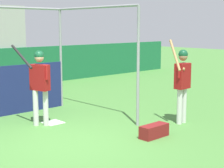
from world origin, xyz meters
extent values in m
plane|color=#477F38|center=(0.00, 0.00, 0.00)|extent=(60.00, 60.00, 0.00)
cube|color=maroon|center=(2.75, 7.78, 1.59)|extent=(0.45, 0.40, 0.10)
cube|color=maroon|center=(2.75, 7.96, 1.82)|extent=(0.45, 0.06, 0.40)
cylinder|color=gray|center=(2.15, -0.07, 1.44)|extent=(0.07, 0.07, 2.89)
cylinder|color=gray|center=(2.15, 3.07, 1.44)|extent=(0.07, 0.07, 2.89)
cylinder|color=gray|center=(2.15, 1.50, 2.89)|extent=(0.06, 3.14, 0.06)
cube|color=navy|center=(0.19, 3.05, 0.68)|extent=(3.85, 0.03, 1.35)
cube|color=white|center=(0.78, 1.55, 0.01)|extent=(0.44, 0.44, 0.02)
cylinder|color=silver|center=(0.52, 1.46, 0.44)|extent=(0.16, 0.16, 0.88)
cylinder|color=silver|center=(0.34, 1.63, 0.44)|extent=(0.16, 0.16, 0.88)
cube|color=maroon|center=(0.43, 1.55, 1.19)|extent=(0.35, 0.52, 0.62)
sphere|color=tan|center=(0.43, 1.55, 1.67)|extent=(0.22, 0.22, 0.22)
sphere|color=#144C2D|center=(0.43, 1.55, 1.71)|extent=(0.23, 0.23, 0.23)
cylinder|color=maroon|center=(0.46, 1.30, 1.33)|extent=(0.09, 0.09, 0.34)
cylinder|color=maroon|center=(0.32, 1.77, 1.33)|extent=(0.09, 0.09, 0.34)
cylinder|color=black|center=(0.07, 1.72, 1.69)|extent=(0.15, 0.74, 0.54)
sphere|color=black|center=(0.42, 1.76, 1.45)|extent=(0.08, 0.08, 0.08)
cylinder|color=silver|center=(3.19, -0.68, 0.44)|extent=(0.13, 0.13, 0.88)
cylinder|color=silver|center=(3.00, -0.68, 0.44)|extent=(0.13, 0.13, 0.88)
cube|color=maroon|center=(3.10, -0.68, 1.19)|extent=(0.42, 0.23, 0.62)
sphere|color=#A37556|center=(3.10, -0.68, 1.67)|extent=(0.22, 0.22, 0.22)
sphere|color=#144C2D|center=(3.10, -0.68, 1.72)|extent=(0.23, 0.23, 0.23)
cylinder|color=maroon|center=(3.32, -0.71, 1.33)|extent=(0.07, 0.07, 0.34)
cylinder|color=maroon|center=(2.88, -0.73, 1.33)|extent=(0.07, 0.07, 0.34)
cylinder|color=#AD7F4C|center=(2.75, -0.69, 1.73)|extent=(0.26, 0.51, 0.72)
sphere|color=#AD7F4C|center=(2.97, -0.78, 1.38)|extent=(0.08, 0.08, 0.08)
cube|color=maroon|center=(1.69, -0.98, 0.14)|extent=(0.70, 0.28, 0.28)
camera|label=1|loc=(-4.41, -6.09, 2.42)|focal=60.00mm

